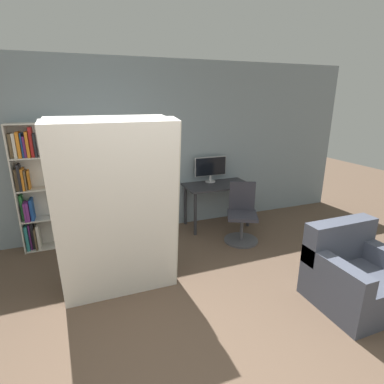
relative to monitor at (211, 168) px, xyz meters
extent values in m
cube|color=gray|center=(-1.35, 0.13, 0.36)|extent=(8.00, 0.06, 2.70)
cube|color=#2D2D33|center=(0.04, -0.19, -0.27)|extent=(1.10, 0.59, 0.03)
cylinder|color=#2D2D33|center=(-0.45, -0.42, -0.64)|extent=(0.05, 0.05, 0.71)
cylinder|color=#2D2D33|center=(0.54, -0.42, -0.64)|extent=(0.05, 0.05, 0.71)
cylinder|color=#2D2D33|center=(-0.45, 0.04, -0.64)|extent=(0.05, 0.05, 0.71)
cylinder|color=#2D2D33|center=(0.54, 0.04, -0.64)|extent=(0.05, 0.05, 0.71)
cylinder|color=#B7B7BC|center=(0.00, 0.00, -0.24)|extent=(0.17, 0.17, 0.02)
cylinder|color=#B7B7BC|center=(0.00, 0.00, -0.18)|extent=(0.04, 0.04, 0.10)
cube|color=#B7B7BC|center=(0.00, 0.00, 0.02)|extent=(0.57, 0.02, 0.33)
cube|color=black|center=(0.00, 0.00, 0.02)|extent=(0.55, 0.03, 0.30)
cylinder|color=#4C4C51|center=(0.13, -0.89, -0.98)|extent=(0.52, 0.52, 0.03)
cylinder|color=#4C4C51|center=(0.13, -0.89, -0.77)|extent=(0.05, 0.05, 0.37)
cube|color=#33333D|center=(0.13, -0.89, -0.56)|extent=(0.59, 0.59, 0.05)
cube|color=#33333D|center=(0.22, -0.71, -0.31)|extent=(0.37, 0.21, 0.45)
cube|color=beige|center=(-2.94, -0.03, -0.08)|extent=(0.02, 0.27, 1.81)
cube|color=beige|center=(-2.35, -0.03, -0.08)|extent=(0.02, 0.27, 1.81)
cube|color=beige|center=(-2.64, 0.10, -0.08)|extent=(0.61, 0.02, 1.81)
cube|color=beige|center=(-2.64, -0.03, -0.98)|extent=(0.57, 0.23, 0.02)
cube|color=beige|center=(-2.64, -0.03, -0.53)|extent=(0.57, 0.23, 0.02)
cube|color=beige|center=(-2.64, -0.03, -0.08)|extent=(0.57, 0.23, 0.02)
cube|color=beige|center=(-2.64, -0.03, 0.36)|extent=(0.57, 0.23, 0.02)
cube|color=beige|center=(-2.64, -0.03, 0.81)|extent=(0.57, 0.23, 0.02)
cube|color=teal|center=(-2.90, -0.05, -0.79)|extent=(0.04, 0.16, 0.37)
cube|color=#7A2D84|center=(-2.86, -0.03, -0.79)|extent=(0.02, 0.14, 0.37)
cube|color=#232328|center=(-2.83, 0.00, -0.78)|extent=(0.04, 0.16, 0.39)
cube|color=brown|center=(-2.79, -0.06, -0.82)|extent=(0.02, 0.18, 0.31)
cube|color=silver|center=(-2.75, -0.04, -0.80)|extent=(0.03, 0.20, 0.35)
cube|color=#287A38|center=(-2.90, -0.01, -0.34)|extent=(0.04, 0.14, 0.37)
cube|color=#7A2D84|center=(-2.86, -0.05, -0.39)|extent=(0.02, 0.19, 0.27)
cube|color=#7A2D84|center=(-2.83, -0.08, -0.39)|extent=(0.04, 0.14, 0.28)
cube|color=#1E4C9E|center=(-2.78, -0.03, -0.37)|extent=(0.04, 0.19, 0.30)
cube|color=brown|center=(-2.90, -0.02, 0.07)|extent=(0.04, 0.18, 0.30)
cube|color=#232328|center=(-2.86, -0.05, 0.11)|extent=(0.03, 0.17, 0.36)
cube|color=orange|center=(-2.82, -0.04, 0.08)|extent=(0.03, 0.19, 0.30)
cube|color=brown|center=(-2.79, -0.05, 0.06)|extent=(0.02, 0.17, 0.28)
cube|color=orange|center=(-2.76, -0.01, 0.06)|extent=(0.02, 0.15, 0.26)
cube|color=brown|center=(-2.90, -0.01, 0.53)|extent=(0.04, 0.18, 0.32)
cube|color=silver|center=(-2.85, -0.02, 0.53)|extent=(0.04, 0.19, 0.32)
cube|color=orange|center=(-2.80, -0.03, 0.54)|extent=(0.04, 0.19, 0.34)
cube|color=#1E4C9E|center=(-2.77, -0.01, 0.53)|extent=(0.02, 0.18, 0.32)
cube|color=#7A2D84|center=(-2.74, -0.02, 0.51)|extent=(0.03, 0.16, 0.28)
cube|color=orange|center=(-2.70, -0.06, 0.54)|extent=(0.03, 0.16, 0.34)
cube|color=red|center=(-2.65, -0.03, 0.57)|extent=(0.04, 0.16, 0.39)
cube|color=#232328|center=(-2.61, -0.06, 0.53)|extent=(0.02, 0.14, 0.32)
cube|color=silver|center=(-1.76, -1.60, -0.02)|extent=(1.23, 0.49, 1.95)
cube|color=beige|center=(-1.15, -1.60, -0.02)|extent=(0.01, 0.49, 1.91)
cube|color=silver|center=(-1.76, -1.21, -0.02)|extent=(1.23, 0.41, 1.95)
cube|color=beige|center=(-1.15, -1.21, -0.02)|extent=(0.01, 0.42, 1.91)
cube|color=#474C5B|center=(0.53, -2.63, -0.79)|extent=(0.85, 0.80, 0.40)
cube|color=#474C5B|center=(0.53, -2.33, -0.37)|extent=(0.85, 0.20, 0.45)
cube|color=#474C5B|center=(0.18, -2.63, -0.49)|extent=(0.16, 0.80, 0.20)
camera|label=1|loc=(-2.08, -4.55, 1.13)|focal=28.00mm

